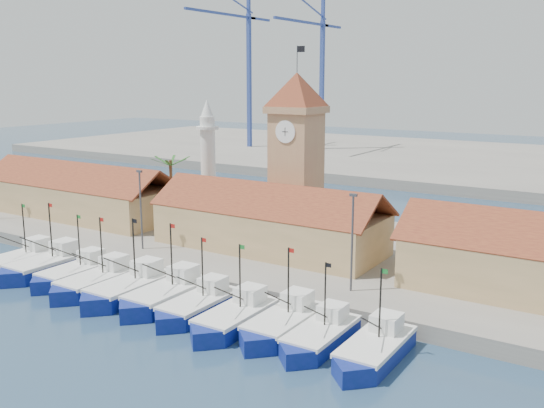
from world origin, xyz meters
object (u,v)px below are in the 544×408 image
Objects in this scene: boat_5 at (166,297)px; minaret at (208,159)px; boat_0 at (19,261)px; clock_tower at (296,152)px.

boat_5 is 0.65× the size of minaret.
boat_0 is 21.15m from boat_5.
clock_tower is at bearing 46.97° from boat_0.
clock_tower reaches higher than boat_5.
clock_tower reaches higher than minaret.
boat_0 is 33.63m from clock_tower.
boat_5 is 25.44m from clock_tower.
boat_0 is 0.61× the size of minaret.
clock_tower is (0.49, 22.87, 11.13)m from boat_5.
minaret is (6.64, 25.19, 8.95)m from boat_0.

